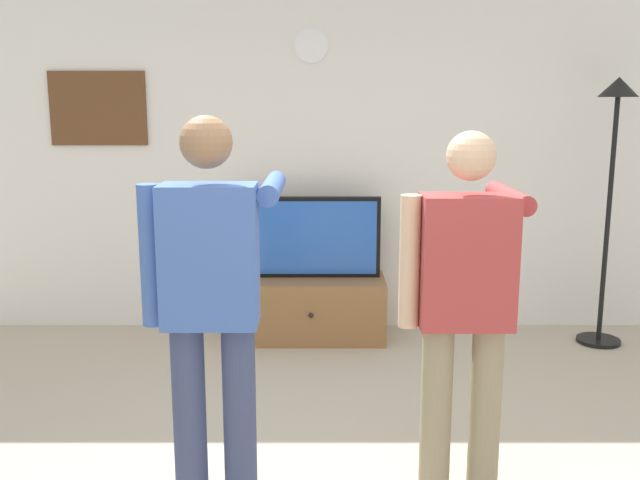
{
  "coord_description": "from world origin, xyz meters",
  "views": [
    {
      "loc": [
        -0.05,
        -2.64,
        1.82
      ],
      "look_at": [
        -0.03,
        1.2,
        1.05
      ],
      "focal_mm": 39.77,
      "sensor_mm": 36.0,
      "label": 1
    }
  ],
  "objects_px": {
    "tv_stand": "(309,308)",
    "framed_picture": "(96,108)",
    "person_standing_nearer_lamp": "(209,303)",
    "person_standing_nearer_couch": "(462,299)",
    "television": "(309,237)",
    "wall_clock": "(309,46)",
    "floor_lamp": "(610,156)"
  },
  "relations": [
    {
      "from": "tv_stand",
      "to": "framed_picture",
      "type": "distance_m",
      "value": 2.25
    },
    {
      "from": "tv_stand",
      "to": "person_standing_nearer_lamp",
      "type": "xyz_separation_m",
      "value": [
        -0.38,
        -2.43,
        0.76
      ]
    },
    {
      "from": "person_standing_nearer_couch",
      "to": "person_standing_nearer_lamp",
      "type": "bearing_deg",
      "value": -170.39
    },
    {
      "from": "television",
      "to": "wall_clock",
      "type": "bearing_deg",
      "value": 90.0
    },
    {
      "from": "television",
      "to": "framed_picture",
      "type": "xyz_separation_m",
      "value": [
        -1.64,
        0.25,
        0.96
      ]
    },
    {
      "from": "tv_stand",
      "to": "person_standing_nearer_couch",
      "type": "bearing_deg",
      "value": -72.74
    },
    {
      "from": "tv_stand",
      "to": "framed_picture",
      "type": "bearing_deg",
      "value": 169.8
    },
    {
      "from": "television",
      "to": "person_standing_nearer_couch",
      "type": "height_order",
      "value": "person_standing_nearer_couch"
    },
    {
      "from": "television",
      "to": "framed_picture",
      "type": "distance_m",
      "value": 1.92
    },
    {
      "from": "television",
      "to": "floor_lamp",
      "type": "bearing_deg",
      "value": -4.25
    },
    {
      "from": "television",
      "to": "person_standing_nearer_couch",
      "type": "xyz_separation_m",
      "value": [
        0.7,
        -2.3,
        0.17
      ]
    },
    {
      "from": "wall_clock",
      "to": "person_standing_nearer_lamp",
      "type": "xyz_separation_m",
      "value": [
        -0.38,
        -2.72,
        -1.22
      ]
    },
    {
      "from": "framed_picture",
      "to": "person_standing_nearer_couch",
      "type": "height_order",
      "value": "framed_picture"
    },
    {
      "from": "floor_lamp",
      "to": "person_standing_nearer_lamp",
      "type": "distance_m",
      "value": 3.48
    },
    {
      "from": "television",
      "to": "wall_clock",
      "type": "height_order",
      "value": "wall_clock"
    },
    {
      "from": "tv_stand",
      "to": "television",
      "type": "relative_size",
      "value": 1.07
    },
    {
      "from": "person_standing_nearer_lamp",
      "to": "wall_clock",
      "type": "bearing_deg",
      "value": 82.06
    },
    {
      "from": "person_standing_nearer_lamp",
      "to": "person_standing_nearer_couch",
      "type": "relative_size",
      "value": 1.04
    },
    {
      "from": "person_standing_nearer_lamp",
      "to": "tv_stand",
      "type": "bearing_deg",
      "value": 81.13
    },
    {
      "from": "framed_picture",
      "to": "person_standing_nearer_lamp",
      "type": "xyz_separation_m",
      "value": [
        1.26,
        -2.73,
        -0.75
      ]
    },
    {
      "from": "framed_picture",
      "to": "floor_lamp",
      "type": "xyz_separation_m",
      "value": [
        3.82,
        -0.41,
        -0.34
      ]
    },
    {
      "from": "framed_picture",
      "to": "person_standing_nearer_couch",
      "type": "distance_m",
      "value": 3.55
    },
    {
      "from": "tv_stand",
      "to": "person_standing_nearer_couch",
      "type": "xyz_separation_m",
      "value": [
        0.7,
        -2.25,
        0.72
      ]
    },
    {
      "from": "wall_clock",
      "to": "framed_picture",
      "type": "bearing_deg",
      "value": 179.83
    },
    {
      "from": "television",
      "to": "floor_lamp",
      "type": "distance_m",
      "value": 2.27
    },
    {
      "from": "floor_lamp",
      "to": "person_standing_nearer_couch",
      "type": "bearing_deg",
      "value": -124.77
    },
    {
      "from": "framed_picture",
      "to": "tv_stand",
      "type": "bearing_deg",
      "value": -10.2
    },
    {
      "from": "person_standing_nearer_lamp",
      "to": "person_standing_nearer_couch",
      "type": "xyz_separation_m",
      "value": [
        1.08,
        0.18,
        -0.04
      ]
    },
    {
      "from": "person_standing_nearer_couch",
      "to": "television",
      "type": "bearing_deg",
      "value": 106.93
    },
    {
      "from": "wall_clock",
      "to": "framed_picture",
      "type": "xyz_separation_m",
      "value": [
        -1.64,
        0.0,
        -0.46
      ]
    },
    {
      "from": "tv_stand",
      "to": "wall_clock",
      "type": "xyz_separation_m",
      "value": [
        0.0,
        0.29,
        1.97
      ]
    },
    {
      "from": "television",
      "to": "floor_lamp",
      "type": "xyz_separation_m",
      "value": [
        2.18,
        -0.16,
        0.62
      ]
    }
  ]
}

